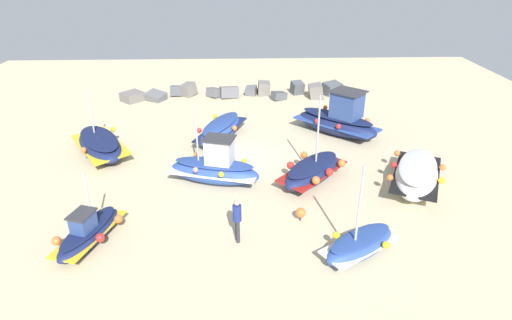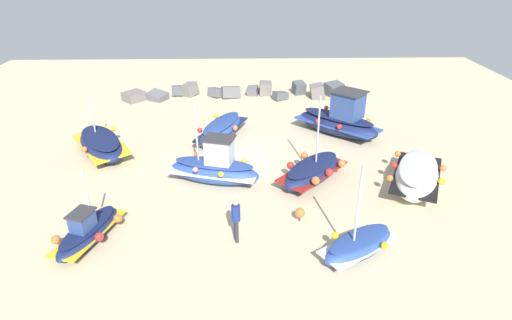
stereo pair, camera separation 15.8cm
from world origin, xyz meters
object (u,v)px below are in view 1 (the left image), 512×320
fishing_boat_2 (416,174)px  fishing_boat_3 (221,129)px  fishing_boat_0 (215,168)px  fishing_boat_5 (338,120)px  person_walking (237,218)px  fishing_boat_7 (360,245)px  fishing_boat_6 (313,171)px  fishing_boat_1 (100,145)px  fishing_boat_4 (89,232)px  mooring_buoy_0 (301,213)px

fishing_boat_2 → fishing_boat_3: (-9.03, 5.75, -0.04)m
fishing_boat_0 → fishing_boat_5: fishing_boat_0 is taller
fishing_boat_5 → person_walking: size_ratio=2.81×
fishing_boat_5 → fishing_boat_7: bearing=-55.3°
fishing_boat_5 → fishing_boat_6: 6.01m
fishing_boat_3 → fishing_boat_7: (5.26, -10.49, -0.13)m
fishing_boat_3 → fishing_boat_5: bearing=-64.3°
fishing_boat_0 → fishing_boat_7: bearing=-29.6°
fishing_boat_0 → fishing_boat_1: bearing=167.8°
fishing_boat_1 → fishing_boat_5: (13.01, 2.23, 0.35)m
fishing_boat_1 → fishing_boat_4: fishing_boat_1 is taller
fishing_boat_7 → fishing_boat_3: bearing=83.2°
fishing_boat_1 → mooring_buoy_0: (9.71, -6.50, -0.17)m
fishing_boat_0 → fishing_boat_2: bearing=11.6°
person_walking → fishing_boat_4: bearing=163.2°
fishing_boat_2 → fishing_boat_6: fishing_boat_6 is taller
fishing_boat_1 → fishing_boat_4: 7.79m
fishing_boat_1 → fishing_boat_3: (6.25, 1.82, 0.02)m
fishing_boat_4 → mooring_buoy_0: 7.99m
fishing_boat_1 → fishing_boat_3: fishing_boat_1 is taller
fishing_boat_1 → fishing_boat_6: size_ratio=1.17×
fishing_boat_0 → mooring_buoy_0: size_ratio=7.80×
fishing_boat_0 → mooring_buoy_0: fishing_boat_0 is taller
fishing_boat_3 → fishing_boat_4: 10.40m
fishing_boat_3 → fishing_boat_5: fishing_boat_5 is taller
fishing_boat_3 → fishing_boat_7: 11.73m
fishing_boat_2 → fishing_boat_6: (-4.59, 0.65, -0.08)m
fishing_boat_4 → fishing_boat_7: fishing_boat_7 is taller
fishing_boat_6 → fishing_boat_7: bearing=50.6°
fishing_boat_6 → fishing_boat_7: size_ratio=1.12×
fishing_boat_1 → fishing_boat_2: size_ratio=0.99×
fishing_boat_3 → person_walking: bearing=-152.1°
fishing_boat_3 → mooring_buoy_0: (3.46, -8.31, -0.20)m
fishing_boat_6 → fishing_boat_2: bearing=123.8°
fishing_boat_0 → fishing_boat_2: (9.08, -0.66, -0.15)m
fishing_boat_2 → fishing_boat_0: bearing=111.1°
fishing_boat_2 → fishing_boat_1: bearing=100.8°
fishing_boat_4 → fishing_boat_5: bearing=148.9°
fishing_boat_5 → fishing_boat_1: bearing=-127.7°
fishing_boat_4 → fishing_boat_5: 14.92m
fishing_boat_4 → fishing_boat_2: bearing=122.8°
fishing_boat_1 → fishing_boat_6: bearing=39.6°
fishing_boat_0 → fishing_boat_4: size_ratio=1.25×
fishing_boat_5 → fishing_boat_6: fishing_boat_6 is taller
person_walking → fishing_boat_0: bearing=87.8°
fishing_boat_2 → person_walking: size_ratio=2.73×
fishing_boat_7 → person_walking: fishing_boat_7 is taller
fishing_boat_7 → fishing_boat_1: bearing=109.6°
fishing_boat_4 → fishing_boat_1: bearing=-149.1°
fishing_boat_1 → mooring_buoy_0: fishing_boat_1 is taller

